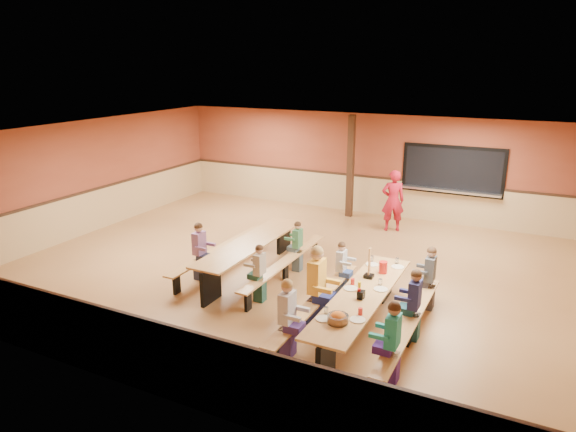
% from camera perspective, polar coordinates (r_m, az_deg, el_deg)
% --- Properties ---
extents(ground, '(12.00, 12.00, 0.00)m').
position_cam_1_polar(ground, '(11.63, 0.26, -5.70)').
color(ground, brown).
rests_on(ground, ground).
extents(room_envelope, '(12.04, 10.04, 3.02)m').
position_cam_1_polar(room_envelope, '(11.38, 0.27, -2.49)').
color(room_envelope, brown).
rests_on(room_envelope, ground).
extents(kitchen_pass_through, '(2.78, 0.28, 1.38)m').
position_cam_1_polar(kitchen_pass_through, '(15.06, 17.80, 4.64)').
color(kitchen_pass_through, black).
rests_on(kitchen_pass_through, ground).
extents(structural_post, '(0.18, 0.18, 3.00)m').
position_cam_1_polar(structural_post, '(15.18, 6.96, 5.45)').
color(structural_post, black).
rests_on(structural_post, ground).
extents(cafeteria_table_main, '(1.91, 3.70, 0.74)m').
position_cam_1_polar(cafeteria_table_main, '(8.81, 8.15, -9.81)').
color(cafeteria_table_main, '#BA8649').
rests_on(cafeteria_table_main, ground).
extents(cafeteria_table_second, '(1.91, 3.70, 0.74)m').
position_cam_1_polar(cafeteria_table_second, '(11.14, -4.08, -3.86)').
color(cafeteria_table_second, '#BA8649').
rests_on(cafeteria_table_second, ground).
extents(seated_child_white_left, '(0.40, 0.32, 1.27)m').
position_cam_1_polar(seated_child_white_left, '(8.10, -0.10, -11.30)').
color(seated_child_white_left, silver).
rests_on(seated_child_white_left, ground).
extents(seated_adult_yellow, '(0.47, 0.39, 1.42)m').
position_cam_1_polar(seated_adult_yellow, '(9.00, 3.19, -7.76)').
color(seated_adult_yellow, yellow).
rests_on(seated_adult_yellow, ground).
extents(seated_child_grey_left, '(0.32, 0.26, 1.12)m').
position_cam_1_polar(seated_child_grey_left, '(10.10, 5.92, -5.97)').
color(seated_child_grey_left, silver).
rests_on(seated_child_grey_left, ground).
extents(seated_child_teal_right, '(0.38, 0.31, 1.24)m').
position_cam_1_polar(seated_child_teal_right, '(7.64, 11.49, -13.65)').
color(seated_child_teal_right, teal).
rests_on(seated_child_teal_right, ground).
extents(seated_child_navy_right, '(0.37, 0.31, 1.22)m').
position_cam_1_polar(seated_child_navy_right, '(8.79, 13.82, -9.61)').
color(seated_child_navy_right, navy).
rests_on(seated_child_navy_right, ground).
extents(seated_child_char_right, '(0.37, 0.30, 1.20)m').
position_cam_1_polar(seated_child_char_right, '(9.90, 15.45, -6.72)').
color(seated_child_char_right, '#42474C').
rests_on(seated_child_char_right, ground).
extents(seated_child_purple_sec, '(0.38, 0.31, 1.23)m').
position_cam_1_polar(seated_child_purple_sec, '(10.96, -9.80, -3.92)').
color(seated_child_purple_sec, '#8D5F97').
rests_on(seated_child_purple_sec, ground).
extents(seated_child_green_sec, '(0.32, 0.27, 1.12)m').
position_cam_1_polar(seated_child_green_sec, '(11.26, 1.06, -3.43)').
color(seated_child_green_sec, '#39754A').
rests_on(seated_child_green_sec, ground).
extents(seated_child_tan_sec, '(0.33, 0.27, 1.13)m').
position_cam_1_polar(seated_child_tan_sec, '(9.86, -3.17, -6.41)').
color(seated_child_tan_sec, '#AFA38C').
rests_on(seated_child_tan_sec, ground).
extents(standing_woman, '(0.73, 0.62, 1.69)m').
position_cam_1_polar(standing_woman, '(14.16, 11.58, 1.68)').
color(standing_woman, '#A71324').
rests_on(standing_woman, ground).
extents(punch_pitcher, '(0.16, 0.16, 0.22)m').
position_cam_1_polar(punch_pitcher, '(9.55, 10.52, -5.63)').
color(punch_pitcher, red).
rests_on(punch_pitcher, cafeteria_table_main).
extents(chip_bowl, '(0.32, 0.32, 0.15)m').
position_cam_1_polar(chip_bowl, '(7.76, 5.57, -11.21)').
color(chip_bowl, orange).
rests_on(chip_bowl, cafeteria_table_main).
extents(napkin_dispenser, '(0.10, 0.14, 0.13)m').
position_cam_1_polar(napkin_dispenser, '(8.53, 8.12, -8.66)').
color(napkin_dispenser, black).
rests_on(napkin_dispenser, cafeteria_table_main).
extents(condiment_mustard, '(0.06, 0.06, 0.17)m').
position_cam_1_polar(condiment_mustard, '(8.77, 7.93, -7.77)').
color(condiment_mustard, yellow).
rests_on(condiment_mustard, cafeteria_table_main).
extents(condiment_ketchup, '(0.06, 0.06, 0.17)m').
position_cam_1_polar(condiment_ketchup, '(8.52, 7.88, -8.53)').
color(condiment_ketchup, '#B2140F').
rests_on(condiment_ketchup, cafeteria_table_main).
extents(table_paddle, '(0.16, 0.16, 0.56)m').
position_cam_1_polar(table_paddle, '(9.30, 9.00, -6.00)').
color(table_paddle, black).
rests_on(table_paddle, cafeteria_table_main).
extents(place_settings, '(0.65, 3.30, 0.11)m').
position_cam_1_polar(place_settings, '(8.70, 8.22, -8.22)').
color(place_settings, beige).
rests_on(place_settings, cafeteria_table_main).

